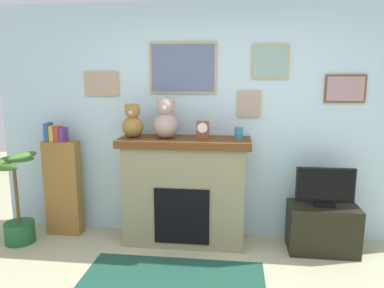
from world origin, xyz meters
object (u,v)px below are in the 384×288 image
at_px(potted_plant, 17,209).
at_px(mantel_clock, 203,130).
at_px(teddy_bear_tan, 133,122).
at_px(tv_stand, 322,228).
at_px(television, 325,187).
at_px(bookshelf, 63,184).
at_px(teddy_bear_cream, 166,120).
at_px(fireplace, 185,190).
at_px(candle_jar, 239,133).

height_order(potted_plant, mantel_clock, mantel_clock).
relative_size(mantel_clock, teddy_bear_tan, 0.51).
bearing_deg(tv_stand, mantel_clock, 178.12).
relative_size(television, mantel_clock, 3.18).
bearing_deg(teddy_bear_tan, potted_plant, -168.89).
relative_size(bookshelf, teddy_bear_cream, 2.98).
bearing_deg(television, bookshelf, 177.98).
height_order(bookshelf, mantel_clock, mantel_clock).
bearing_deg(bookshelf, fireplace, -1.59).
height_order(bookshelf, potted_plant, bookshelf).
height_order(bookshelf, teddy_bear_tan, teddy_bear_tan).
relative_size(potted_plant, candle_jar, 7.96).
distance_m(candle_jar, teddy_bear_tan, 1.13).
bearing_deg(mantel_clock, bookshelf, 177.92).
xyz_separation_m(potted_plant, teddy_bear_tan, (1.25, 0.25, 0.94)).
bearing_deg(candle_jar, fireplace, 178.22).
relative_size(mantel_clock, teddy_bear_cream, 0.42).
bearing_deg(teddy_bear_tan, candle_jar, 0.02).
bearing_deg(mantel_clock, teddy_bear_cream, 179.88).
bearing_deg(potted_plant, teddy_bear_tan, 11.11).
bearing_deg(fireplace, bookshelf, 178.41).
bearing_deg(candle_jar, teddy_bear_cream, -179.96).
bearing_deg(potted_plant, candle_jar, 5.91).
bearing_deg(tv_stand, candle_jar, 177.23).
xyz_separation_m(fireplace, mantel_clock, (0.19, -0.02, 0.67)).
bearing_deg(potted_plant, teddy_bear_cream, 8.67).
bearing_deg(tv_stand, television, -90.00).
bearing_deg(television, candle_jar, 177.14).
xyz_separation_m(mantel_clock, teddy_bear_cream, (-0.39, 0.00, 0.10)).
height_order(tv_stand, teddy_bear_tan, teddy_bear_tan).
relative_size(tv_stand, teddy_bear_cream, 1.60).
xyz_separation_m(potted_plant, television, (3.26, 0.20, 0.30)).
height_order(tv_stand, television, television).
relative_size(tv_stand, candle_jar, 5.38).
distance_m(potted_plant, candle_jar, 2.53).
relative_size(bookshelf, teddy_bear_tan, 3.56).
distance_m(bookshelf, potted_plant, 0.53).
relative_size(fireplace, teddy_bear_cream, 3.20).
height_order(tv_stand, mantel_clock, mantel_clock).
distance_m(tv_stand, mantel_clock, 1.61).
height_order(candle_jar, teddy_bear_tan, teddy_bear_tan).
bearing_deg(teddy_bear_cream, potted_plant, -171.33).
bearing_deg(bookshelf, television, -2.02).
relative_size(fireplace, candle_jar, 10.81).
bearing_deg(candle_jar, teddy_bear_tan, -179.98).
relative_size(fireplace, television, 2.38).
xyz_separation_m(candle_jar, teddy_bear_cream, (-0.77, -0.00, 0.13)).
bearing_deg(potted_plant, bookshelf, 38.02).
relative_size(fireplace, mantel_clock, 7.56).
distance_m(fireplace, candle_jar, 0.86).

